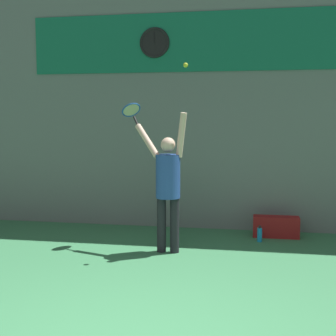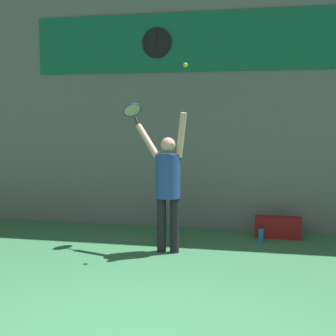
# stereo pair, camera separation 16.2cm
# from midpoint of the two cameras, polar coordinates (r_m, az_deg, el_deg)

# --- Properties ---
(back_wall) EXTENTS (18.00, 0.10, 5.00)m
(back_wall) POSITION_cam_midpoint_polar(r_m,az_deg,el_deg) (8.16, 3.15, 10.11)
(back_wall) COLOR slate
(back_wall) RESTS_ON ground_plane
(sponsor_banner) EXTENTS (5.86, 0.02, 0.99)m
(sponsor_banner) POSITION_cam_midpoint_polar(r_m,az_deg,el_deg) (8.18, 3.13, 15.13)
(sponsor_banner) COLOR #146B4C
(scoreboard_clock) EXTENTS (0.52, 0.05, 0.52)m
(scoreboard_clock) POSITION_cam_midpoint_polar(r_m,az_deg,el_deg) (8.29, -2.23, 15.01)
(scoreboard_clock) COLOR black
(tennis_player) EXTENTS (0.86, 0.51, 2.01)m
(tennis_player) POSITION_cam_midpoint_polar(r_m,az_deg,el_deg) (6.66, -0.74, -1.68)
(tennis_player) COLOR black
(tennis_player) RESTS_ON ground_plane
(tennis_racket) EXTENTS (0.38, 0.37, 0.36)m
(tennis_racket) POSITION_cam_midpoint_polar(r_m,az_deg,el_deg) (7.17, -5.12, 6.96)
(tennis_racket) COLOR black
(tennis_ball) EXTENTS (0.07, 0.07, 0.07)m
(tennis_ball) POSITION_cam_midpoint_polar(r_m,az_deg,el_deg) (6.51, 1.43, 12.43)
(tennis_ball) COLOR #CCDB2D
(water_bottle) EXTENTS (0.08, 0.08, 0.25)m
(water_bottle) POSITION_cam_midpoint_polar(r_m,az_deg,el_deg) (7.51, 10.50, -7.97)
(water_bottle) COLOR #198CCC
(water_bottle) RESTS_ON ground_plane
(equipment_bag) EXTENTS (0.73, 0.25, 0.34)m
(equipment_bag) POSITION_cam_midpoint_polar(r_m,az_deg,el_deg) (7.84, 12.45, -7.01)
(equipment_bag) COLOR maroon
(equipment_bag) RESTS_ON ground_plane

